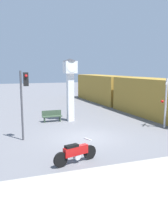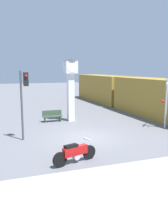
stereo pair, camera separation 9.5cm
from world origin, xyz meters
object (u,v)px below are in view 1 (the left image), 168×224
object	(u,v)px
freight_train	(124,92)
traffic_light	(24,93)
bench	(52,116)
railroad_crossing_signal	(166,101)
motorcycle	(76,153)
clock_tower	(70,80)

from	to	relation	value
freight_train	traffic_light	bearing A→B (deg)	-142.40
bench	railroad_crossing_signal	bearing A→B (deg)	-35.25
freight_train	railroad_crossing_signal	size ratio (longest dim) A/B	6.23
motorcycle	traffic_light	bearing A→B (deg)	92.05
clock_tower	bench	bearing A→B (deg)	173.48
traffic_light	bench	world-z (taller)	traffic_light
motorcycle	freight_train	distance (m)	17.27
freight_train	railroad_crossing_signal	xyz separation A→B (m)	(-2.01, -9.64, 0.27)
freight_train	railroad_crossing_signal	distance (m)	9.85
traffic_light	motorcycle	bearing A→B (deg)	-70.67
railroad_crossing_signal	bench	bearing A→B (deg)	144.75
bench	motorcycle	bearing A→B (deg)	-96.75
clock_tower	railroad_crossing_signal	xyz separation A→B (m)	(5.63, -4.89, -1.36)
clock_tower	bench	distance (m)	3.23
motorcycle	bench	size ratio (longest dim) A/B	1.41
railroad_crossing_signal	bench	size ratio (longest dim) A/B	2.25
clock_tower	bench	xyz separation A→B (m)	(-1.53, 0.17, -2.84)
clock_tower	traffic_light	size ratio (longest dim) A/B	1.22
motorcycle	bench	distance (m)	9.32
railroad_crossing_signal	bench	distance (m)	8.89
freight_train	bench	size ratio (longest dim) A/B	14.04
motorcycle	traffic_light	size ratio (longest dim) A/B	0.54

